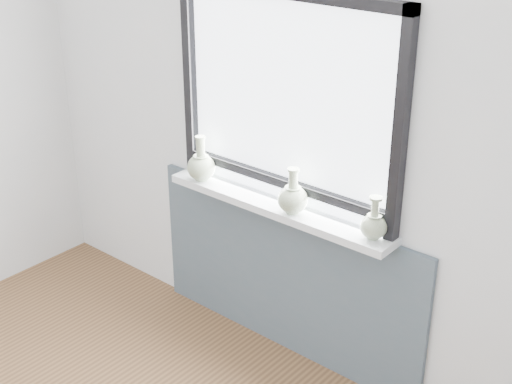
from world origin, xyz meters
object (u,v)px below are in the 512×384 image
Objects in this scene: windowsill at (276,207)px; vase_b at (293,198)px; vase_c at (374,225)px; vase_a at (201,166)px.

vase_b is at bearing -12.32° from windowsill.
windowsill is at bearing 167.68° from vase_b.
vase_c is at bearing 3.50° from vase_b.
vase_b is 1.13× the size of vase_c.
vase_c is (0.44, 0.03, -0.01)m from vase_b.
vase_a is 1.07× the size of vase_b.
windowsill is at bearing -179.93° from vase_c.
vase_a is (-0.49, -0.03, 0.10)m from windowsill.
vase_c is (1.05, 0.03, -0.01)m from vase_a.
vase_a reaches higher than vase_b.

